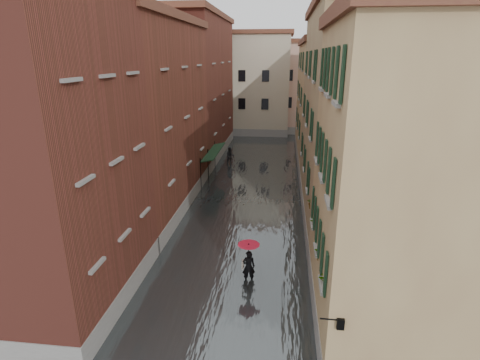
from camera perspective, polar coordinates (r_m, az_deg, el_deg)
The scene contains 16 objects.
ground at distance 18.78m, azimuth -2.11°, elevation -15.47°, with size 120.00×120.00×0.00m, color #5F6062.
floodwater at distance 30.33m, azimuth 1.60°, elevation -1.55°, with size 10.00×60.00×0.20m, color #3E4445.
building_left_near at distance 16.88m, azimuth -27.76°, elevation 2.66°, with size 6.00×8.00×13.00m, color brown.
building_left_mid at distance 26.50m, azimuth -14.53°, elevation 8.71°, with size 6.00×14.00×12.50m, color maroon.
building_left_far at distance 40.66m, azimuth -7.01°, elevation 13.44°, with size 6.00×16.00×14.00m, color brown.
building_right_near at distance 14.90m, azimuth 23.98°, elevation -1.71°, with size 6.00×8.00×11.50m, color #97754E.
building_right_mid at distance 25.12m, azimuth 17.17°, elevation 8.54°, with size 6.00×14.00×13.00m, color #97895B.
building_right_far at distance 39.93m, azimuth 13.40°, elevation 11.19°, with size 6.00×16.00×11.50m, color #97754E.
building_end_cream at distance 53.81m, azimuth 0.85°, elevation 14.24°, with size 12.00×9.00×13.00m, color #BDB596.
building_end_pink at distance 55.68m, azimuth 10.59°, elevation 13.57°, with size 10.00×9.00×12.00m, color #CA9E8E.
awning_near at distance 31.03m, azimuth -4.63°, elevation 3.45°, with size 1.09×3.06×2.80m.
awning_far at distance 33.98m, azimuth -3.62°, elevation 4.82°, with size 1.09×3.40×2.80m.
wall_lantern at distance 12.15m, azimuth 14.94°, elevation -20.27°, with size 0.71×0.22×0.35m.
window_planters at distance 16.28m, azimuth 11.93°, elevation -7.32°, with size 0.59×7.92×0.84m.
pedestrian_main at distance 18.16m, azimuth 1.32°, elevation -11.92°, with size 1.06×1.06×2.06m.
pedestrian_far at distance 37.41m, azimuth -1.50°, elevation 3.65°, with size 0.88×0.69×1.81m, color black.
Camera 1 is at (2.47, -15.39, 10.49)m, focal length 28.00 mm.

